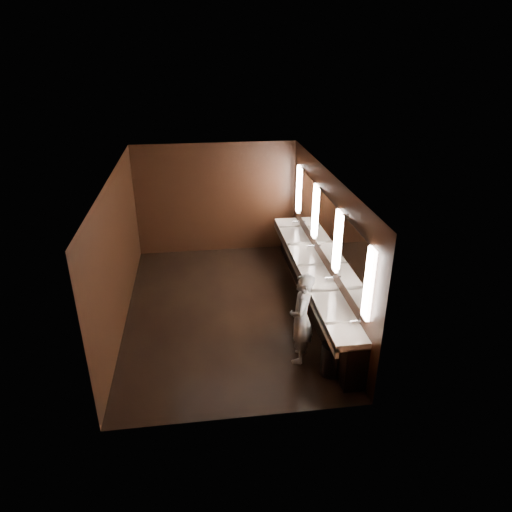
{
  "coord_description": "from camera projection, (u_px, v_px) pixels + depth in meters",
  "views": [
    {
      "loc": [
        -0.45,
        -8.01,
        4.99
      ],
      "look_at": [
        0.61,
        0.0,
        1.18
      ],
      "focal_mm": 32.0,
      "sensor_mm": 36.0,
      "label": 1
    }
  ],
  "objects": [
    {
      "name": "floor",
      "position": [
        226.0,
        309.0,
        9.36
      ],
      "size": [
        6.0,
        6.0,
        0.0
      ],
      "primitive_type": "plane",
      "color": "black",
      "rests_on": "ground"
    },
    {
      "name": "wall_front",
      "position": [
        240.0,
        339.0,
        6.07
      ],
      "size": [
        4.0,
        0.02,
        2.8
      ],
      "primitive_type": "cube",
      "color": "black",
      "rests_on": "floor"
    },
    {
      "name": "person",
      "position": [
        301.0,
        318.0,
        7.58
      ],
      "size": [
        0.57,
        0.69,
        1.62
      ],
      "primitive_type": "imported",
      "rotation": [
        0.0,
        0.0,
        -1.93
      ],
      "color": "#94B4DE",
      "rests_on": "floor"
    },
    {
      "name": "wall_left",
      "position": [
        118.0,
        253.0,
        8.53
      ],
      "size": [
        0.02,
        6.0,
        2.8
      ],
      "primitive_type": "cube",
      "color": "black",
      "rests_on": "floor"
    },
    {
      "name": "mirror_band",
      "position": [
        326.0,
        225.0,
        8.85
      ],
      "size": [
        0.06,
        5.03,
        1.15
      ],
      "color": "white",
      "rests_on": "wall_right"
    },
    {
      "name": "trash_bin",
      "position": [
        332.0,
        359.0,
        7.46
      ],
      "size": [
        0.36,
        0.36,
        0.55
      ],
      "primitive_type": "cylinder",
      "rotation": [
        0.0,
        0.0,
        0.01
      ],
      "color": "black",
      "rests_on": "floor"
    },
    {
      "name": "wall_right",
      "position": [
        325.0,
        242.0,
        9.0
      ],
      "size": [
        0.02,
        6.0,
        2.8
      ],
      "primitive_type": "cube",
      "color": "black",
      "rests_on": "floor"
    },
    {
      "name": "ceiling",
      "position": [
        222.0,
        176.0,
        8.17
      ],
      "size": [
        4.0,
        6.0,
        0.02
      ],
      "primitive_type": "cube",
      "color": "#2D2D2B",
      "rests_on": "wall_back"
    },
    {
      "name": "sink_counter",
      "position": [
        313.0,
        283.0,
        9.36
      ],
      "size": [
        0.55,
        5.4,
        1.01
      ],
      "color": "black",
      "rests_on": "floor"
    },
    {
      "name": "wall_back",
      "position": [
        216.0,
        199.0,
        11.45
      ],
      "size": [
        4.0,
        0.02,
        2.8
      ],
      "primitive_type": "cube",
      "color": "black",
      "rests_on": "floor"
    }
  ]
}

